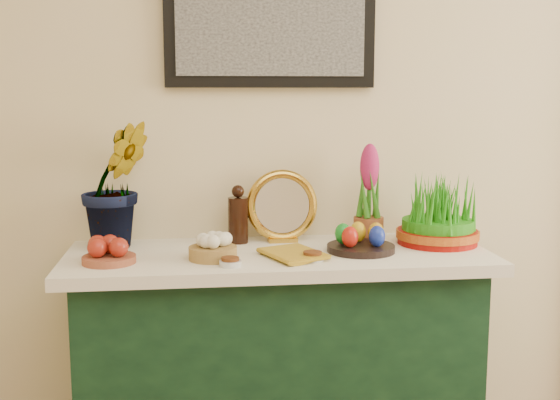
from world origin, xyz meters
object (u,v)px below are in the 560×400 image
Objects in this scene: book at (272,256)px; sideboard at (278,383)px; wheatgrass_sabzeh at (438,215)px; hyacinth_green at (116,164)px; mirror at (282,207)px.

sideboard is at bearing 52.02° from book.
wheatgrass_sabzeh is at bearing 4.51° from sideboard.
hyacinth_green reaches higher than book.
wheatgrass_sabzeh is (1.10, -0.08, -0.18)m from hyacinth_green.
mirror reaches higher than sideboard.
book is at bearing -51.11° from hyacinth_green.
mirror is 1.23× the size of book.
hyacinth_green reaches higher than sideboard.
wheatgrass_sabzeh is (0.60, 0.17, 0.09)m from book.
wheatgrass_sabzeh is (0.57, 0.04, 0.57)m from sideboard.
hyacinth_green is 1.12m from wheatgrass_sabzeh.
mirror reaches higher than book.
sideboard is at bearing -37.22° from hyacinth_green.
mirror is 0.90× the size of wheatgrass_sabzeh.
book is at bearing -105.65° from sideboard.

